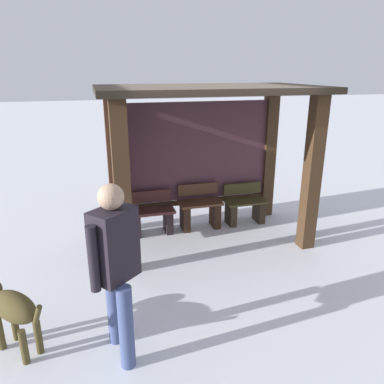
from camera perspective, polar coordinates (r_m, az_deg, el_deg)
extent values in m
plane|color=silver|center=(6.17, 2.37, -7.04)|extent=(60.00, 60.00, 0.00)
cube|color=#412C1A|center=(4.83, -10.77, 0.21)|extent=(0.21, 0.21, 2.34)
cube|color=#412C1A|center=(5.75, 18.16, 2.55)|extent=(0.21, 0.21, 2.34)
cube|color=#412C1A|center=(6.19, -11.98, 4.19)|extent=(0.21, 0.21, 2.34)
cube|color=#412C1A|center=(6.93, 11.79, 5.72)|extent=(0.21, 0.21, 2.34)
cube|color=black|center=(5.58, 2.71, 15.70)|extent=(3.28, 1.90, 0.09)
cube|color=#502E3A|center=(6.39, 0.57, 6.28)|extent=(2.59, 0.08, 1.70)
cube|color=#412C1A|center=(6.63, 0.60, -1.45)|extent=(2.59, 0.06, 0.08)
cube|color=#502E3A|center=(5.71, -11.74, 4.41)|extent=(0.08, 0.78, 1.70)
cube|color=#4D2926|center=(6.19, -6.25, -2.93)|extent=(0.75, 0.38, 0.05)
cube|color=#4D2926|center=(6.28, -6.57, -0.66)|extent=(0.71, 0.04, 0.20)
cube|color=black|center=(6.32, -3.72, -4.51)|extent=(0.12, 0.32, 0.39)
cube|color=black|center=(6.24, -8.67, -5.00)|extent=(0.12, 0.32, 0.39)
cube|color=#503221|center=(6.35, 1.30, -1.71)|extent=(0.75, 0.38, 0.04)
cube|color=#503221|center=(6.44, 0.88, 0.46)|extent=(0.71, 0.04, 0.20)
cube|color=black|center=(6.52, 3.59, -3.49)|extent=(0.12, 0.32, 0.45)
cube|color=black|center=(6.37, -1.08, -3.99)|extent=(0.12, 0.32, 0.45)
cube|color=#40391C|center=(6.65, 8.31, -1.46)|extent=(0.75, 0.37, 0.03)
cube|color=#40391C|center=(6.73, 7.82, 0.57)|extent=(0.71, 0.04, 0.20)
cube|color=#2E2419|center=(6.84, 10.33, -2.92)|extent=(0.12, 0.32, 0.40)
cube|color=#2E2419|center=(6.63, 6.05, -3.42)|extent=(0.12, 0.32, 0.40)
cube|color=black|center=(3.37, -11.97, -7.99)|extent=(0.47, 0.45, 0.67)
sphere|color=tan|center=(3.19, -12.51, -0.74)|extent=(0.23, 0.23, 0.23)
cylinder|color=#414F7D|center=(3.91, -12.05, -16.86)|extent=(0.20, 0.20, 0.85)
cylinder|color=#414F7D|center=(3.62, -10.19, -20.05)|extent=(0.20, 0.20, 0.85)
cylinder|color=black|center=(3.54, -9.06, -7.07)|extent=(0.13, 0.13, 0.60)
cylinder|color=black|center=(3.24, -15.10, -10.04)|extent=(0.13, 0.13, 0.60)
ellipsoid|color=#4A3F20|center=(4.04, -25.92, -15.73)|extent=(0.59, 0.60, 0.29)
cylinder|color=#4A3F20|center=(3.77, -22.90, -17.19)|extent=(0.14, 0.14, 0.24)
cylinder|color=#4A3F20|center=(4.39, -25.82, -17.97)|extent=(0.07, 0.07, 0.37)
cylinder|color=#4A3F20|center=(4.33, -27.65, -18.83)|extent=(0.07, 0.07, 0.37)
cylinder|color=#4A3F20|center=(4.13, -22.75, -20.05)|extent=(0.07, 0.07, 0.37)
cylinder|color=#4A3F20|center=(4.07, -24.65, -21.04)|extent=(0.07, 0.07, 0.37)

